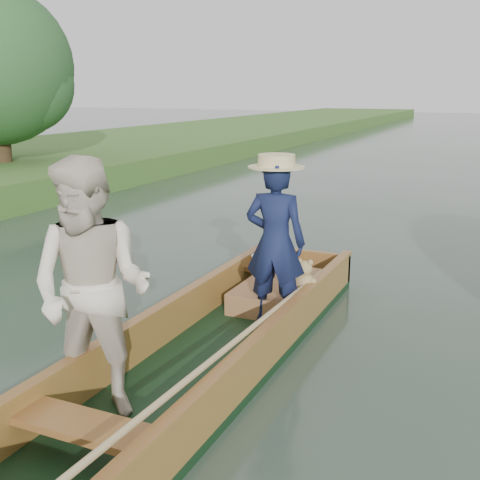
% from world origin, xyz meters
% --- Properties ---
extents(ground, '(120.00, 120.00, 0.00)m').
position_xyz_m(ground, '(0.00, 0.00, 0.00)').
color(ground, '#283D30').
rests_on(ground, ground).
extents(punt, '(1.35, 5.00, 1.85)m').
position_xyz_m(punt, '(-0.08, -0.23, 0.62)').
color(punt, black).
rests_on(punt, ground).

